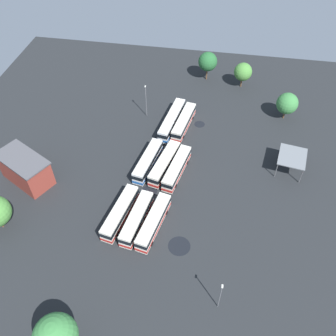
% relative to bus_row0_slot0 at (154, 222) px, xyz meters
% --- Properties ---
extents(ground_plane, '(112.74, 112.74, 0.00)m').
position_rel_bus_row0_slot0_xyz_m(ground_plane, '(16.06, 0.94, -1.92)').
color(ground_plane, black).
extents(bus_row0_slot0, '(13.12, 5.04, 3.63)m').
position_rel_bus_row0_slot0_xyz_m(bus_row0_slot0, '(0.00, 0.00, 0.00)').
color(bus_row0_slot0, silver).
rests_on(bus_row0_slot0, ground_plane).
extents(bus_row0_slot1, '(12.67, 4.48, 3.63)m').
position_rel_bus_row0_slot0_xyz_m(bus_row0_slot1, '(0.24, 3.47, -0.00)').
color(bus_row0_slot1, silver).
rests_on(bus_row0_slot1, ground_plane).
extents(bus_row0_slot2, '(13.18, 4.95, 3.63)m').
position_rel_bus_row0_slot0_xyz_m(bus_row0_slot2, '(1.07, 7.12, 0.00)').
color(bus_row0_slot2, silver).
rests_on(bus_row0_slot2, ground_plane).
extents(bus_row1_slot0, '(12.82, 5.04, 3.63)m').
position_rel_bus_row0_slot0_xyz_m(bus_row1_slot0, '(15.29, -2.30, -0.00)').
color(bus_row1_slot0, silver).
rests_on(bus_row1_slot0, ground_plane).
extents(bus_row1_slot1, '(13.24, 5.46, 3.63)m').
position_rel_bus_row0_slot0_xyz_m(bus_row1_slot1, '(16.33, 0.71, 0.00)').
color(bus_row1_slot1, silver).
rests_on(bus_row1_slot1, ground_plane).
extents(bus_row1_slot2, '(12.86, 4.78, 3.63)m').
position_rel_bus_row0_slot0_xyz_m(bus_row1_slot2, '(16.39, 4.60, -0.00)').
color(bus_row1_slot2, silver).
rests_on(bus_row1_slot2, ground_plane).
extents(bus_row2_slot1, '(13.27, 4.75, 3.63)m').
position_rel_bus_row0_slot0_xyz_m(bus_row2_slot1, '(31.77, -1.58, 0.00)').
color(bus_row2_slot1, silver).
rests_on(bus_row2_slot1, ground_plane).
extents(bus_row2_slot2, '(15.36, 4.93, 3.63)m').
position_rel_bus_row0_slot0_xyz_m(bus_row2_slot2, '(32.04, 1.59, 0.00)').
color(bus_row2_slot2, silver).
rests_on(bus_row2_slot2, ground_plane).
extents(depot_building, '(11.33, 13.69, 6.82)m').
position_rel_bus_row0_slot0_xyz_m(depot_building, '(7.97, 30.31, 1.51)').
color(depot_building, maroon).
rests_on(depot_building, ground_plane).
extents(maintenance_shelter, '(8.12, 7.15, 4.30)m').
position_rel_bus_row0_slot0_xyz_m(maintenance_shelter, '(21.13, -27.65, 2.13)').
color(maintenance_shelter, slate).
rests_on(maintenance_shelter, ground_plane).
extents(lamp_post_near_entrance, '(0.56, 0.28, 9.44)m').
position_rel_bus_row0_slot0_xyz_m(lamp_post_near_entrance, '(35.04, 8.92, 3.22)').
color(lamp_post_near_entrance, slate).
rests_on(lamp_post_near_entrance, ground_plane).
extents(lamp_post_by_building, '(0.56, 0.28, 7.67)m').
position_rel_bus_row0_slot0_xyz_m(lamp_post_by_building, '(-13.97, -13.95, 2.33)').
color(lamp_post_by_building, slate).
rests_on(lamp_post_by_building, ground_plane).
extents(tree_west_edge, '(5.54, 5.54, 8.66)m').
position_rel_bus_row0_slot0_xyz_m(tree_west_edge, '(55.56, -5.17, 3.96)').
color(tree_west_edge, brown).
rests_on(tree_west_edge, ground_plane).
extents(tree_east_edge, '(5.16, 5.16, 7.48)m').
position_rel_bus_row0_slot0_xyz_m(tree_east_edge, '(53.38, -15.60, 2.97)').
color(tree_east_edge, brown).
rests_on(tree_east_edge, ground_plane).
extents(tree_northwest, '(5.58, 5.58, 7.54)m').
position_rel_bus_row0_slot0_xyz_m(tree_northwest, '(40.35, -27.36, 2.82)').
color(tree_northwest, brown).
rests_on(tree_northwest, ground_plane).
extents(tree_north_edge, '(6.84, 6.84, 8.72)m').
position_rel_bus_row0_slot0_xyz_m(tree_north_edge, '(-24.87, 9.79, 3.37)').
color(tree_north_edge, brown).
rests_on(tree_north_edge, ground_plane).
extents(puddle_centre_drain, '(2.78, 2.78, 0.01)m').
position_rel_bus_row0_slot0_xyz_m(puddle_centre_drain, '(33.91, -5.51, -1.91)').
color(puddle_centre_drain, black).
rests_on(puddle_centre_drain, ground_plane).
extents(puddle_back_corner, '(3.42, 3.42, 0.01)m').
position_rel_bus_row0_slot0_xyz_m(puddle_back_corner, '(9.27, 2.85, -1.91)').
color(puddle_back_corner, black).
rests_on(puddle_back_corner, ground_plane).
extents(puddle_near_shelter, '(4.39, 4.39, 0.01)m').
position_rel_bus_row0_slot0_xyz_m(puddle_near_shelter, '(-3.39, -5.69, -1.91)').
color(puddle_near_shelter, black).
rests_on(puddle_near_shelter, ground_plane).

